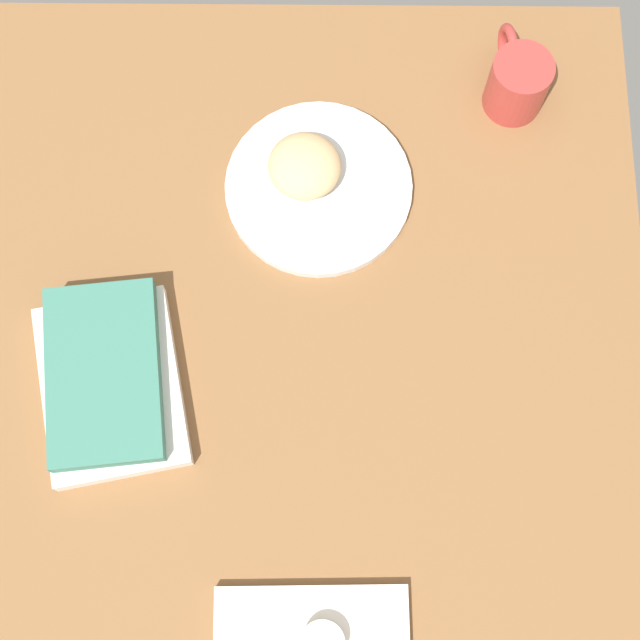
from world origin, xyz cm
name	(u,v)px	position (x,y,z in cm)	size (l,w,h in cm)	color
dining_table	(278,409)	(0.00, 0.00, 2.00)	(110.00, 90.00, 4.00)	brown
round_plate	(319,188)	(27.86, -4.66, 4.70)	(23.59, 23.59, 1.40)	white
scone_pastry	(305,166)	(29.40, -2.91, 7.71)	(9.16, 9.07, 4.62)	tan
book_stack	(108,381)	(2.37, 19.77, 6.41)	(24.51, 19.99, 5.10)	silver
coffee_mug	(517,81)	(41.05, -29.62, 8.39)	(12.22, 7.66, 8.57)	#B23833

